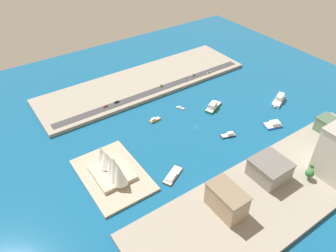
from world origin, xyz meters
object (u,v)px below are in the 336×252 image
at_px(ferry_white_commuter, 279,100).
at_px(taxi_yellow_cab, 161,86).
at_px(patrol_launch_navy, 229,135).
at_px(carpark_squat_concrete, 269,169).
at_px(pickup_red, 105,106).
at_px(sailboat_small_white, 180,108).
at_px(van_white, 209,72).
at_px(terminal_long_green, 336,129).
at_px(sedan_silver, 193,75).
at_px(opera_landmark, 112,167).
at_px(apartment_midrise_tan, 227,200).
at_px(suv_black, 117,102).
at_px(traffic_light_waterfront, 186,79).
at_px(ferry_green_doubledeck, 213,106).
at_px(water_taxi_orange, 155,120).
at_px(catamaran_blue, 273,124).
at_px(barge_flat_brown, 172,176).

height_order(ferry_white_commuter, taxi_yellow_cab, ferry_white_commuter).
distance_m(patrol_launch_navy, carpark_squat_concrete, 57.50).
bearing_deg(pickup_red, sailboat_small_white, -122.97).
distance_m(sailboat_small_white, ferry_white_commuter, 103.59).
bearing_deg(van_white, terminal_long_green, -173.51).
height_order(sedan_silver, opera_landmark, opera_landmark).
height_order(apartment_midrise_tan, pickup_red, apartment_midrise_tan).
height_order(sailboat_small_white, suv_black, sailboat_small_white).
height_order(traffic_light_waterfront, opera_landmark, opera_landmark).
height_order(sailboat_small_white, apartment_midrise_tan, apartment_midrise_tan).
bearing_deg(terminal_long_green, ferry_green_doubledeck, 30.49).
xyz_separation_m(water_taxi_orange, ferry_green_doubledeck, (-15.62, -60.18, 1.13)).
relative_size(patrol_launch_navy, terminal_long_green, 0.43).
height_order(sailboat_small_white, ferry_white_commuter, sailboat_small_white).
height_order(catamaran_blue, suv_black, suv_black).
relative_size(sailboat_small_white, barge_flat_brown, 0.55).
xyz_separation_m(catamaran_blue, apartment_midrise_tan, (-47.29, 104.97, 11.46)).
bearing_deg(taxi_yellow_cab, traffic_light_waterfront, -108.80).
bearing_deg(traffic_light_waterfront, sailboat_small_white, 135.60).
xyz_separation_m(catamaran_blue, sedan_silver, (113.65, 6.61, 2.67)).
xyz_separation_m(patrol_launch_navy, suv_black, (101.44, 60.27, 3.02)).
distance_m(ferry_green_doubledeck, opera_landmark, 129.35).
height_order(ferry_green_doubledeck, taxi_yellow_cab, ferry_green_doubledeck).
relative_size(carpark_squat_concrete, pickup_red, 5.03).
bearing_deg(opera_landmark, van_white, -63.99).
xyz_separation_m(sedan_silver, traffic_light_waterfront, (-7.98, 16.39, 3.39)).
relative_size(barge_flat_brown, opera_landmark, 0.52).
bearing_deg(apartment_midrise_tan, taxi_yellow_cab, -18.61).
relative_size(patrol_launch_navy, catamaran_blue, 0.81).
distance_m(apartment_midrise_tan, traffic_light_waterfront, 173.62).
xyz_separation_m(barge_flat_brown, pickup_red, (112.79, 2.57, 3.17)).
distance_m(suv_black, opera_landmark, 99.55).
relative_size(ferry_white_commuter, van_white, 5.14).
xyz_separation_m(barge_flat_brown, traffic_light_waterfront, (104.71, -92.72, 6.64)).
relative_size(sailboat_small_white, sedan_silver, 2.54).
xyz_separation_m(sailboat_small_white, traffic_light_waterfront, (32.85, -32.17, 6.94)).
relative_size(terminal_long_green, suv_black, 6.71).
distance_m(ferry_green_doubledeck, ferry_white_commuter, 70.60).
xyz_separation_m(terminal_long_green, taxi_yellow_cab, (157.38, 79.77, -5.78)).
relative_size(ferry_green_doubledeck, terminal_long_green, 0.71).
bearing_deg(water_taxi_orange, apartment_midrise_tan, 171.62).
bearing_deg(ferry_green_doubledeck, barge_flat_brown, 121.20).
height_order(patrol_launch_navy, traffic_light_waterfront, traffic_light_waterfront).
bearing_deg(pickup_red, water_taxi_orange, -145.07).
xyz_separation_m(carpark_squat_concrete, sedan_silver, (156.42, -49.98, -6.57)).
bearing_deg(opera_landmark, ferry_white_commuter, -90.89).
height_order(barge_flat_brown, van_white, van_white).
relative_size(pickup_red, sedan_silver, 1.08).
relative_size(sailboat_small_white, opera_landmark, 0.28).
xyz_separation_m(catamaran_blue, van_white, (108.43, -12.28, 2.58)).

